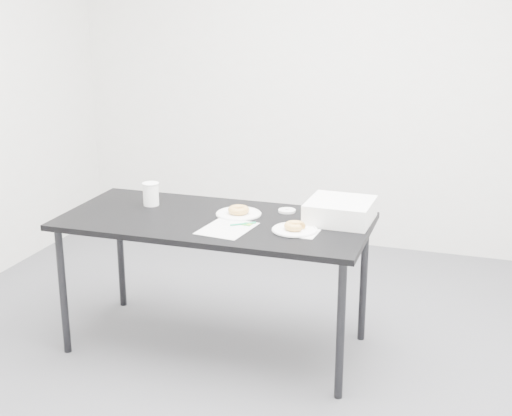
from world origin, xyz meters
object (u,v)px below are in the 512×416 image
(coffee_cup, at_px, (151,194))
(bakery_box, at_px, (340,211))
(pen, at_px, (243,224))
(plate_far, at_px, (239,214))
(table, at_px, (215,229))
(donut_far, at_px, (239,210))
(donut_near, at_px, (295,226))
(scorecard, at_px, (227,228))
(plate_near, at_px, (295,230))

(coffee_cup, height_order, bakery_box, coffee_cup)
(pen, xyz_separation_m, plate_far, (-0.08, 0.17, -0.00))
(pen, xyz_separation_m, bakery_box, (0.47, 0.23, 0.05))
(table, bearing_deg, donut_far, 48.34)
(donut_near, bearing_deg, coffee_cup, 168.50)
(pen, relative_size, bakery_box, 0.41)
(scorecard, bearing_deg, donut_far, 102.52)
(table, bearing_deg, bakery_box, 14.69)
(scorecard, height_order, donut_far, donut_far)
(plate_near, bearing_deg, pen, 178.53)
(coffee_cup, bearing_deg, donut_near, -11.50)
(plate_near, relative_size, donut_far, 2.01)
(scorecard, relative_size, pen, 2.15)
(plate_near, height_order, coffee_cup, coffee_cup)
(bakery_box, bearing_deg, plate_near, -126.13)
(pen, relative_size, donut_far, 1.19)
(pen, bearing_deg, plate_far, 80.53)
(scorecard, height_order, pen, pen)
(plate_near, distance_m, donut_far, 0.41)
(scorecard, distance_m, donut_near, 0.35)
(scorecard, bearing_deg, bakery_box, 37.47)
(donut_near, xyz_separation_m, bakery_box, (0.18, 0.24, 0.03))
(donut_near, bearing_deg, plate_far, 154.61)
(scorecard, xyz_separation_m, donut_near, (0.34, 0.07, 0.03))
(table, relative_size, scorecard, 5.54)
(pen, xyz_separation_m, plate_near, (0.28, -0.01, -0.00))
(table, height_order, plate_far, plate_far)
(donut_far, bearing_deg, coffee_cup, 179.02)
(scorecard, height_order, plate_far, plate_far)
(donut_far, bearing_deg, plate_near, -25.39)
(plate_far, bearing_deg, bakery_box, 6.81)
(donut_near, relative_size, coffee_cup, 0.83)
(plate_far, height_order, donut_far, donut_far)
(pen, height_order, plate_near, pen)
(plate_far, relative_size, coffee_cup, 1.88)
(pen, height_order, donut_far, donut_far)
(table, distance_m, donut_near, 0.48)
(scorecard, relative_size, donut_near, 2.73)
(plate_near, bearing_deg, bakery_box, 52.59)
(bakery_box, bearing_deg, plate_far, -171.91)
(plate_far, height_order, bakery_box, bakery_box)
(table, xyz_separation_m, donut_far, (0.10, 0.11, 0.08))
(scorecard, xyz_separation_m, donut_far, (-0.03, 0.25, 0.02))
(table, xyz_separation_m, scorecard, (0.12, -0.14, 0.06))
(coffee_cup, bearing_deg, scorecard, -24.64)
(plate_far, distance_m, coffee_cup, 0.54)
(plate_far, bearing_deg, table, -131.08)
(plate_near, xyz_separation_m, donut_near, (0.00, 0.00, 0.02))
(scorecard, xyz_separation_m, plate_far, (-0.03, 0.25, 0.00))
(table, distance_m, donut_far, 0.17)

